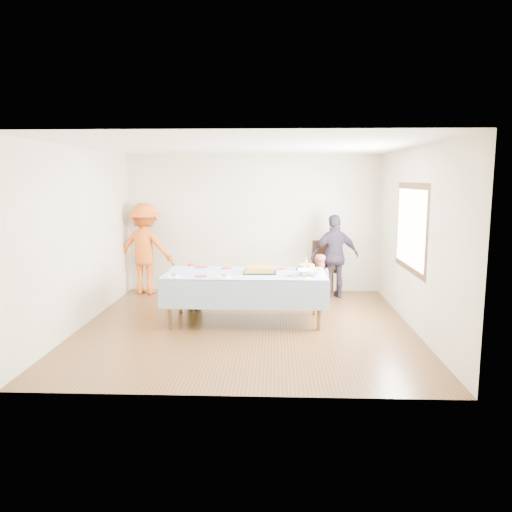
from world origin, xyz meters
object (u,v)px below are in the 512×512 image
at_px(adult_left, 145,249).
at_px(birthday_cake, 260,270).
at_px(dining_chair, 325,264).
at_px(party_table, 245,276).

bearing_deg(adult_left, birthday_cake, 147.30).
distance_m(dining_chair, adult_left, 3.52).
height_order(party_table, birthday_cake, birthday_cake).
height_order(dining_chair, adult_left, adult_left).
bearing_deg(adult_left, dining_chair, -171.16).
bearing_deg(adult_left, party_table, 144.11).
xyz_separation_m(birthday_cake, dining_chair, (1.20, 2.02, -0.25)).
relative_size(dining_chair, adult_left, 0.59).
bearing_deg(dining_chair, party_table, -132.57).
relative_size(birthday_cake, dining_chair, 0.50).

